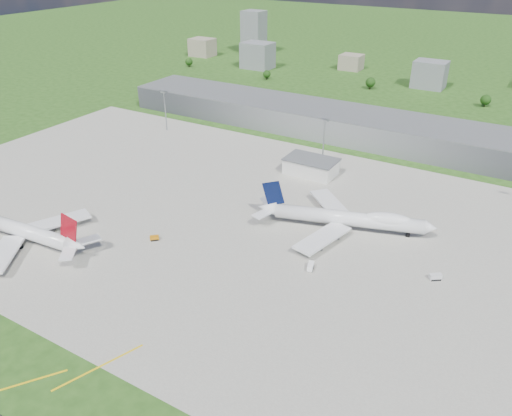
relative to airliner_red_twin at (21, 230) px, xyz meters
The scene contains 20 objects.
ground 182.53m from the airliner_red_twin, 69.78° to the left, with size 1400.00×1400.00×0.00m, color #264B17.
apron 95.45m from the airliner_red_twin, 39.96° to the left, with size 360.00×190.00×0.08m, color gray.
terminal 196.62m from the airliner_red_twin, 71.29° to the left, with size 300.00×42.00×15.00m, color gray.
ops_building 141.54m from the airliner_red_twin, 58.92° to the left, with size 26.00×16.00×8.00m, color silver.
mast_west 141.70m from the airliner_red_twin, 105.17° to the left, with size 3.50×2.00×25.90m.
mast_center 155.08m from the airliner_red_twin, 61.79° to the left, with size 3.50×2.00×25.90m.
airliner_red_twin is the anchor object (origin of this frame).
airliner_blue_quad 134.89m from the airliner_red_twin, 34.48° to the left, with size 73.55×56.46×19.64m.
tug_yellow 53.81m from the airliner_red_twin, 31.38° to the left, with size 4.11×4.02×1.82m.
van_white_near 117.84m from the airliner_red_twin, 20.75° to the left, with size 3.19×5.04×2.40m.
van_white_far 163.13m from the airliner_red_twin, 21.21° to the left, with size 4.80×4.26×2.32m.
bldg_far_w 375.60m from the airliner_red_twin, 114.70° to the left, with size 24.00×20.00×18.00m, color gray.
bldg_w 330.38m from the airliner_red_twin, 103.47° to the left, with size 28.00×22.00×24.00m, color slate.
bldg_cw 361.24m from the airliner_red_twin, 89.52° to the left, with size 20.00×18.00×14.00m, color gray.
bldg_c 341.52m from the airliner_red_twin, 75.92° to the left, with size 26.00×20.00×22.00m, color slate.
bldg_tall_w 399.11m from the airliner_red_twin, 107.05° to the left, with size 22.00×20.00×44.00m, color slate.
tree_far_w 321.81m from the airliner_red_twin, 115.18° to the left, with size 7.20×7.20×8.80m.
tree_w 290.04m from the airliner_red_twin, 99.31° to the left, with size 6.75×6.75×8.25m.
tree_c 304.28m from the airliner_red_twin, 81.87° to the left, with size 8.10×8.10×9.90m.
tree_e 324.73m from the airliner_red_twin, 65.81° to the left, with size 7.65×7.65×9.35m.
Camera 1 is at (107.85, -122.70, 109.16)m, focal length 35.00 mm.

